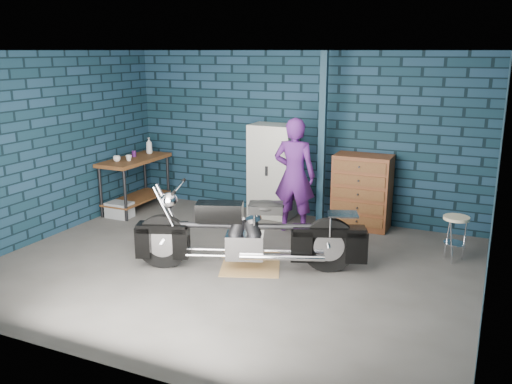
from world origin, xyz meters
TOP-DOWN VIEW (x-y plane):
  - ground at (0.00, 0.00)m, footprint 6.00×6.00m
  - room_walls at (0.00, 0.55)m, footprint 6.02×5.01m
  - support_post at (0.55, 1.95)m, footprint 0.10×0.10m
  - workbench at (-2.68, 1.61)m, footprint 0.60×1.40m
  - drip_mat at (0.26, 0.00)m, footprint 0.89×0.79m
  - motorcycle at (0.26, 0.00)m, footprint 2.55×1.51m
  - person at (0.22, 1.66)m, footprint 0.67×0.47m
  - storage_bin at (-2.66, 1.11)m, footprint 0.41×0.29m
  - locker at (-0.37, 2.23)m, footprint 0.72×0.51m
  - tool_chest at (1.12, 2.23)m, footprint 0.87×0.48m
  - shop_stool at (2.58, 1.38)m, footprint 0.42×0.42m
  - cup_a at (-2.76, 1.25)m, footprint 0.16×0.16m
  - cup_b at (-2.63, 1.39)m, footprint 0.10×0.10m
  - mug_purple at (-2.77, 1.73)m, footprint 0.09×0.09m
  - bottle at (-2.70, 2.09)m, footprint 0.12×0.12m

SIDE VIEW (x-z plane):
  - ground at x=0.00m, z-range 0.00..0.00m
  - drip_mat at x=0.26m, z-range 0.00..0.01m
  - storage_bin at x=-2.66m, z-range 0.00..0.25m
  - shop_stool at x=2.58m, z-range 0.00..0.61m
  - workbench at x=-2.68m, z-range 0.00..0.91m
  - motorcycle at x=0.26m, z-range 0.00..1.09m
  - tool_chest at x=1.12m, z-range 0.00..1.15m
  - locker at x=-0.37m, z-range 0.00..1.54m
  - person at x=0.22m, z-range 0.00..1.75m
  - cup_b at x=-2.63m, z-range 0.91..1.01m
  - cup_a at x=-2.76m, z-range 0.91..1.01m
  - mug_purple at x=-2.77m, z-range 0.91..1.01m
  - bottle at x=-2.70m, z-range 0.91..1.20m
  - support_post at x=0.55m, z-range 0.00..2.70m
  - room_walls at x=0.00m, z-range 0.55..3.26m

